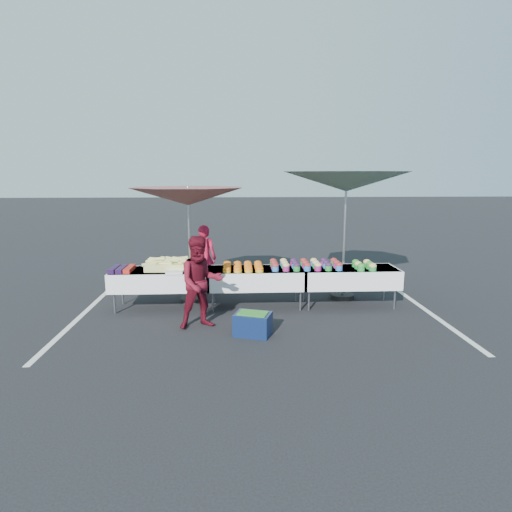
{
  "coord_description": "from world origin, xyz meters",
  "views": [
    {
      "loc": [
        -0.4,
        -7.96,
        2.53
      ],
      "look_at": [
        0.0,
        0.0,
        1.0
      ],
      "focal_mm": 30.0,
      "sensor_mm": 36.0,
      "label": 1
    }
  ],
  "objects_px": {
    "umbrella_right": "(346,183)",
    "storage_bin": "(253,323)",
    "table_right": "(349,276)",
    "table_left": "(161,278)",
    "customer": "(201,282)",
    "vendor": "(204,258)",
    "umbrella_left": "(188,197)",
    "table_center": "(256,277)"
  },
  "relations": [
    {
      "from": "umbrella_right",
      "to": "storage_bin",
      "type": "bearing_deg",
      "value": -134.57
    },
    {
      "from": "table_right",
      "to": "umbrella_right",
      "type": "bearing_deg",
      "value": 88.55
    },
    {
      "from": "table_left",
      "to": "customer",
      "type": "relative_size",
      "value": 1.2
    },
    {
      "from": "vendor",
      "to": "storage_bin",
      "type": "relative_size",
      "value": 2.22
    },
    {
      "from": "vendor",
      "to": "storage_bin",
      "type": "xyz_separation_m",
      "value": [
        0.95,
        -2.7,
        -0.54
      ]
    },
    {
      "from": "customer",
      "to": "umbrella_left",
      "type": "height_order",
      "value": "umbrella_left"
    },
    {
      "from": "vendor",
      "to": "umbrella_left",
      "type": "bearing_deg",
      "value": 83.74
    },
    {
      "from": "table_left",
      "to": "storage_bin",
      "type": "relative_size",
      "value": 2.82
    },
    {
      "from": "table_center",
      "to": "customer",
      "type": "relative_size",
      "value": 1.2
    },
    {
      "from": "vendor",
      "to": "storage_bin",
      "type": "bearing_deg",
      "value": 118.19
    },
    {
      "from": "table_left",
      "to": "vendor",
      "type": "relative_size",
      "value": 1.27
    },
    {
      "from": "umbrella_right",
      "to": "table_left",
      "type": "bearing_deg",
      "value": -172.34
    },
    {
      "from": "table_right",
      "to": "storage_bin",
      "type": "relative_size",
      "value": 2.82
    },
    {
      "from": "table_left",
      "to": "table_center",
      "type": "bearing_deg",
      "value": 0.0
    },
    {
      "from": "umbrella_left",
      "to": "umbrella_right",
      "type": "bearing_deg",
      "value": 1.59
    },
    {
      "from": "storage_bin",
      "to": "table_center",
      "type": "bearing_deg",
      "value": 103.6
    },
    {
      "from": "table_right",
      "to": "umbrella_left",
      "type": "height_order",
      "value": "umbrella_left"
    },
    {
      "from": "table_left",
      "to": "customer",
      "type": "bearing_deg",
      "value": -52.46
    },
    {
      "from": "storage_bin",
      "to": "table_right",
      "type": "bearing_deg",
      "value": 56.02
    },
    {
      "from": "table_left",
      "to": "table_right",
      "type": "relative_size",
      "value": 1.0
    },
    {
      "from": "umbrella_right",
      "to": "storage_bin",
      "type": "relative_size",
      "value": 4.23
    },
    {
      "from": "table_left",
      "to": "umbrella_left",
      "type": "height_order",
      "value": "umbrella_left"
    },
    {
      "from": "table_center",
      "to": "storage_bin",
      "type": "height_order",
      "value": "table_center"
    },
    {
      "from": "table_left",
      "to": "storage_bin",
      "type": "xyz_separation_m",
      "value": [
        1.67,
        -1.48,
        -0.39
      ]
    },
    {
      "from": "umbrella_right",
      "to": "umbrella_left",
      "type": "bearing_deg",
      "value": -178.41
    },
    {
      "from": "customer",
      "to": "umbrella_right",
      "type": "distance_m",
      "value": 3.57
    },
    {
      "from": "customer",
      "to": "umbrella_right",
      "type": "xyz_separation_m",
      "value": [
        2.78,
        1.57,
        1.59
      ]
    },
    {
      "from": "table_right",
      "to": "storage_bin",
      "type": "xyz_separation_m",
      "value": [
        -1.93,
        -1.48,
        -0.39
      ]
    },
    {
      "from": "table_left",
      "to": "umbrella_right",
      "type": "xyz_separation_m",
      "value": [
        3.61,
        0.49,
        1.78
      ]
    },
    {
      "from": "table_left",
      "to": "umbrella_left",
      "type": "relative_size",
      "value": 0.63
    },
    {
      "from": "table_right",
      "to": "vendor",
      "type": "bearing_deg",
      "value": 156.97
    },
    {
      "from": "table_left",
      "to": "customer",
      "type": "distance_m",
      "value": 1.38
    },
    {
      "from": "table_left",
      "to": "umbrella_right",
      "type": "bearing_deg",
      "value": 7.66
    },
    {
      "from": "umbrella_right",
      "to": "storage_bin",
      "type": "xyz_separation_m",
      "value": [
        -1.94,
        -1.97,
        -2.18
      ]
    },
    {
      "from": "table_left",
      "to": "table_right",
      "type": "height_order",
      "value": "same"
    },
    {
      "from": "customer",
      "to": "umbrella_right",
      "type": "height_order",
      "value": "umbrella_right"
    },
    {
      "from": "table_right",
      "to": "umbrella_left",
      "type": "xyz_separation_m",
      "value": [
        -3.09,
        0.4,
        1.51
      ]
    },
    {
      "from": "table_center",
      "to": "vendor",
      "type": "relative_size",
      "value": 1.27
    },
    {
      "from": "table_center",
      "to": "customer",
      "type": "distance_m",
      "value": 1.46
    },
    {
      "from": "table_center",
      "to": "customer",
      "type": "height_order",
      "value": "customer"
    },
    {
      "from": "customer",
      "to": "storage_bin",
      "type": "bearing_deg",
      "value": -42.63
    },
    {
      "from": "table_left",
      "to": "table_right",
      "type": "distance_m",
      "value": 3.6
    }
  ]
}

